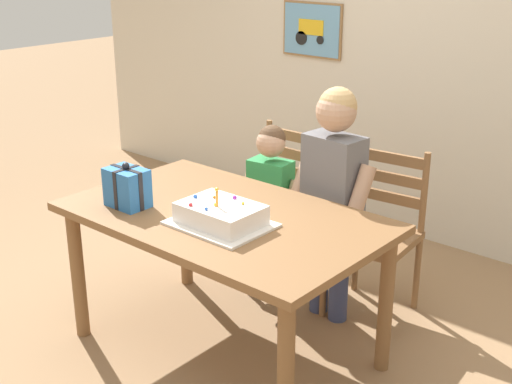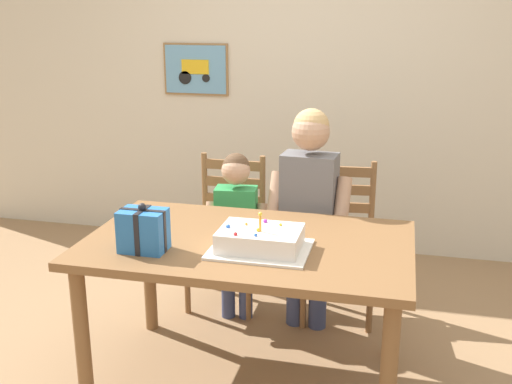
{
  "view_description": "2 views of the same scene",
  "coord_description": "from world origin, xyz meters",
  "views": [
    {
      "loc": [
        2.05,
        -2.16,
        1.97
      ],
      "look_at": [
        0.11,
        0.1,
        0.86
      ],
      "focal_mm": 47.84,
      "sensor_mm": 36.0,
      "label": 1
    },
    {
      "loc": [
        0.66,
        -2.57,
        1.78
      ],
      "look_at": [
        0.01,
        0.12,
        0.95
      ],
      "focal_mm": 42.72,
      "sensor_mm": 36.0,
      "label": 2
    }
  ],
  "objects": [
    {
      "name": "back_wall",
      "position": [
        -0.0,
        1.94,
        1.3
      ],
      "size": [
        6.4,
        0.11,
        2.6
      ],
      "color": "beige",
      "rests_on": "ground"
    },
    {
      "name": "child_older",
      "position": [
        0.19,
        0.63,
        0.78
      ],
      "size": [
        0.48,
        0.28,
        1.28
      ],
      "color": "#38426B",
      "rests_on": "ground"
    },
    {
      "name": "ground_plane",
      "position": [
        0.0,
        0.0,
        0.0
      ],
      "size": [
        20.0,
        20.0,
        0.0
      ],
      "primitive_type": "plane",
      "color": "#997551"
    },
    {
      "name": "chair_left",
      "position": [
        -0.35,
        0.84,
        0.47
      ],
      "size": [
        0.42,
        0.42,
        0.92
      ],
      "color": "brown",
      "rests_on": "ground"
    },
    {
      "name": "chair_right",
      "position": [
        0.34,
        0.84,
        0.47
      ],
      "size": [
        0.46,
        0.46,
        0.92
      ],
      "color": "brown",
      "rests_on": "ground"
    },
    {
      "name": "dining_table",
      "position": [
        0.0,
        0.0,
        0.66
      ],
      "size": [
        1.52,
        0.92,
        0.75
      ],
      "color": "brown",
      "rests_on": "ground"
    },
    {
      "name": "birthday_cake",
      "position": [
        0.09,
        -0.11,
        0.8
      ],
      "size": [
        0.44,
        0.34,
        0.19
      ],
      "color": "white",
      "rests_on": "dining_table"
    },
    {
      "name": "child_younger",
      "position": [
        -0.23,
        0.63,
        0.61
      ],
      "size": [
        0.38,
        0.23,
        1.01
      ],
      "color": "#38426B",
      "rests_on": "ground"
    },
    {
      "name": "gift_box_red_large",
      "position": [
        -0.42,
        -0.23,
        0.85
      ],
      "size": [
        0.21,
        0.15,
        0.22
      ],
      "color": "#286BB7",
      "rests_on": "dining_table"
    }
  ]
}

